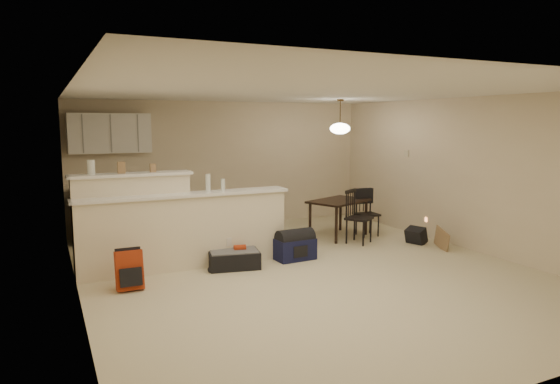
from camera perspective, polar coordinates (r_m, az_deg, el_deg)
room at (r=6.91m, az=3.25°, el=0.97°), size 7.00×7.02×2.50m
breakfast_bar at (r=7.31m, az=-12.81°, el=-3.93°), size 3.08×0.58×1.39m
upper_cabinets at (r=9.40m, az=-18.89°, el=6.38°), size 1.40×0.34×0.70m
kitchen_counter at (r=9.43m, az=-17.20°, el=-2.41°), size 1.80×0.60×0.90m
thermostat at (r=9.85m, az=14.26°, el=4.28°), size 0.02×0.12×0.12m
jar at (r=7.18m, az=-20.79°, el=2.65°), size 0.10×0.10×0.20m
cereal_box at (r=7.22m, az=-17.68°, el=2.66°), size 0.10×0.07×0.16m
small_box at (r=7.29m, az=-14.33°, el=2.68°), size 0.08×0.06×0.12m
bottle_a at (r=7.29m, az=-8.23°, el=1.02°), size 0.07×0.07×0.26m
bottle_b at (r=7.36m, az=-6.55°, el=0.81°), size 0.06×0.06×0.18m
dining_table at (r=9.19m, az=6.73°, el=-1.43°), size 1.28×1.09×0.68m
pendant_lamp at (r=9.07m, az=6.87°, el=7.27°), size 0.36×0.36×0.62m
dining_chair_near at (r=8.77m, az=9.02°, el=-2.81°), size 0.55×0.55×0.93m
dining_chair_far at (r=9.39m, az=9.97°, el=-2.38°), size 0.39×0.38×0.85m
suitcase at (r=7.32m, az=-5.29°, el=-7.68°), size 0.79×0.60×0.24m
red_backpack at (r=6.62m, az=-16.85°, el=-8.54°), size 0.33×0.21×0.49m
navy_duffel at (r=7.69m, az=1.74°, el=-6.54°), size 0.62×0.36×0.33m
black_daypack at (r=9.00m, az=15.28°, el=-4.86°), size 0.31×0.36×0.27m
cardboard_sheet at (r=8.72m, az=18.01°, el=-5.16°), size 0.14×0.43×0.34m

